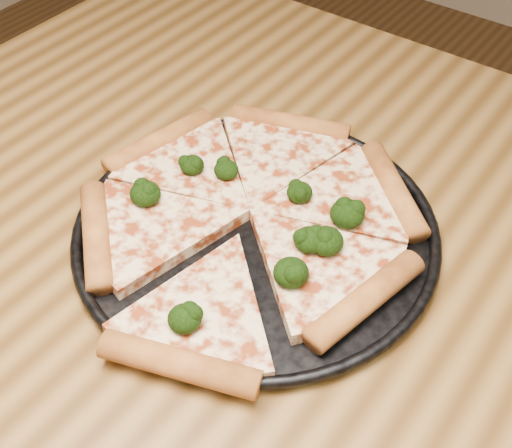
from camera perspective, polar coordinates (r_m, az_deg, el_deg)
The scene contains 4 objects.
dining_table at distance 0.70m, azimuth 5.88°, elevation -10.87°, with size 1.20×0.90×0.75m.
pizza_pan at distance 0.66m, azimuth 0.00°, elevation -0.50°, with size 0.36×0.36×0.02m.
pizza at distance 0.67m, azimuth -0.67°, elevation 0.73°, with size 0.35×0.39×0.03m.
broccoli_florets at distance 0.64m, azimuth 1.15°, elevation -0.25°, with size 0.21×0.22×0.03m.
Camera 1 is at (0.17, -0.35, 1.23)m, focal length 47.44 mm.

